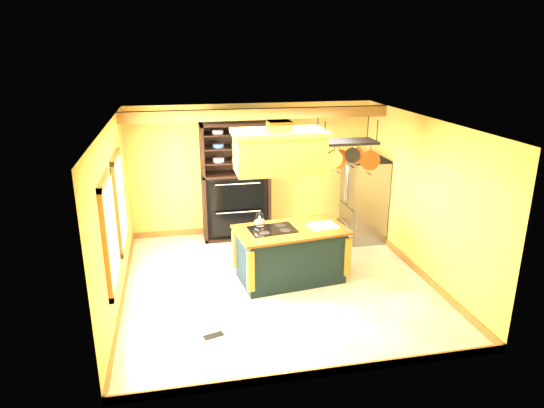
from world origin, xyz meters
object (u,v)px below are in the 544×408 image
object	(u,v)px
kitchen_island	(290,254)
hutch	(236,194)
pot_rack	(347,150)
range_hood	(279,150)
refrigerator	(363,201)

from	to	relation	value
kitchen_island	hutch	distance (m)	2.29
pot_rack	hutch	world-z (taller)	pot_rack
range_hood	refrigerator	bearing A→B (deg)	35.79
kitchen_island	refrigerator	bearing A→B (deg)	30.93
hutch	range_hood	bearing A→B (deg)	-78.66
kitchen_island	refrigerator	distance (m)	2.42
refrigerator	pot_rack	bearing A→B (deg)	-122.74
kitchen_island	range_hood	bearing A→B (deg)	172.53
kitchen_island	range_hood	distance (m)	1.79
range_hood	hutch	size ratio (longest dim) A/B	0.61
hutch	kitchen_island	bearing A→B (deg)	-73.70
kitchen_island	refrigerator	size ratio (longest dim) A/B	1.16
pot_rack	refrigerator	size ratio (longest dim) A/B	0.63
kitchen_island	refrigerator	world-z (taller)	refrigerator
pot_rack	hutch	bearing A→B (deg)	125.63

